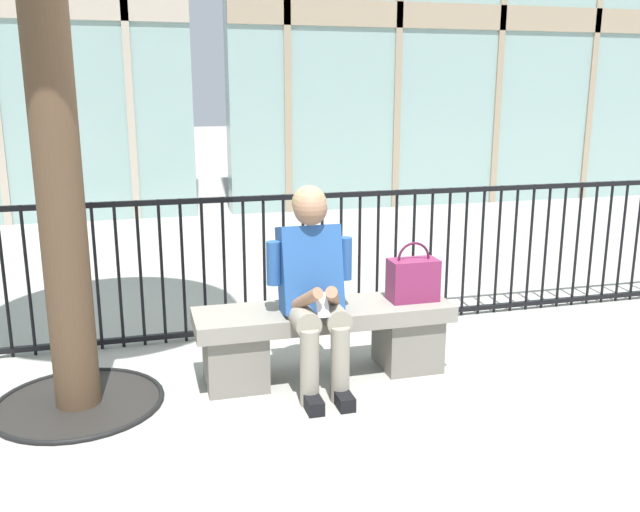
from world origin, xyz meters
TOP-DOWN VIEW (x-y plane):
  - ground_plane at (0.00, 0.00)m, footprint 60.00×60.00m
  - stone_bench at (0.00, 0.00)m, footprint 1.60×0.44m
  - seated_person_with_phone at (-0.10, -0.13)m, footprint 0.52×0.66m
  - handbag_on_bench at (0.58, -0.01)m, footprint 0.31×0.17m
  - plaza_railing at (-0.00, 0.83)m, footprint 8.25×0.04m

SIDE VIEW (x-z plane):
  - ground_plane at x=0.00m, z-range 0.00..0.00m
  - stone_bench at x=0.00m, z-range 0.05..0.50m
  - plaza_railing at x=0.00m, z-range 0.01..1.04m
  - handbag_on_bench at x=0.58m, z-range 0.40..0.78m
  - seated_person_with_phone at x=-0.10m, z-range 0.04..1.26m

